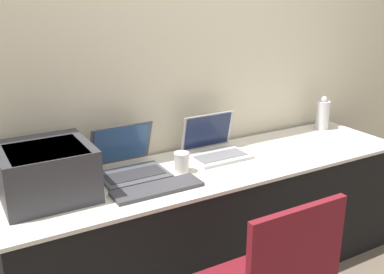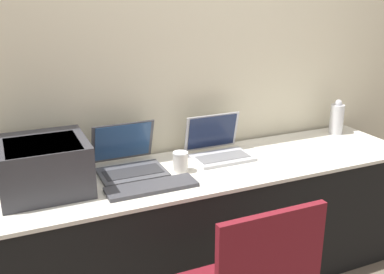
{
  "view_description": "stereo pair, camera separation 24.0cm",
  "coord_description": "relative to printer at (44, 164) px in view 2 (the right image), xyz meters",
  "views": [
    {
      "loc": [
        -1.31,
        -1.68,
        1.69
      ],
      "look_at": [
        -0.14,
        0.34,
        0.91
      ],
      "focal_mm": 42.0,
      "sensor_mm": 36.0,
      "label": 1
    },
    {
      "loc": [
        -1.09,
        -1.79,
        1.69
      ],
      "look_at": [
        -0.14,
        0.34,
        0.91
      ],
      "focal_mm": 42.0,
      "sensor_mm": 36.0,
      "label": 2
    }
  ],
  "objects": [
    {
      "name": "coffee_cup",
      "position": [
        0.7,
        -0.06,
        -0.08
      ],
      "size": [
        0.08,
        0.08,
        0.11
      ],
      "color": "white",
      "rests_on": "table"
    },
    {
      "name": "external_keyboard",
      "position": [
        0.48,
        -0.2,
        -0.13
      ],
      "size": [
        0.46,
        0.15,
        0.02
      ],
      "color": "#3D3D42",
      "rests_on": "table"
    },
    {
      "name": "laptop_right",
      "position": [
        1.0,
        0.07,
        -0.08
      ],
      "size": [
        0.35,
        0.28,
        0.24
      ],
      "color": "#B7B7BC",
      "rests_on": "table"
    },
    {
      "name": "metal_pitcher",
      "position": [
        1.94,
        0.13,
        -0.03
      ],
      "size": [
        0.09,
        0.09,
        0.24
      ],
      "color": "silver",
      "rests_on": "table"
    },
    {
      "name": "laptop_left",
      "position": [
        0.45,
        0.07,
        -0.08
      ],
      "size": [
        0.35,
        0.34,
        0.25
      ],
      "color": "#4C4C51",
      "rests_on": "table"
    },
    {
      "name": "printer",
      "position": [
        0.0,
        0.0,
        0.0
      ],
      "size": [
        0.42,
        0.42,
        0.26
      ],
      "color": "#333338",
      "rests_on": "table"
    },
    {
      "name": "table",
      "position": [
        0.93,
        -0.06,
        -0.5
      ],
      "size": [
        2.42,
        0.64,
        0.73
      ],
      "color": "black",
      "rests_on": "ground_plane"
    },
    {
      "name": "wall_back",
      "position": [
        0.93,
        0.31,
        0.43
      ],
      "size": [
        8.0,
        0.05,
        2.6
      ],
      "color": "beige",
      "rests_on": "ground_plane"
    }
  ]
}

